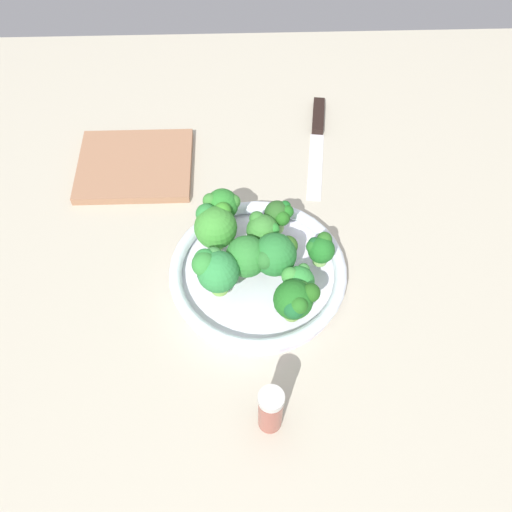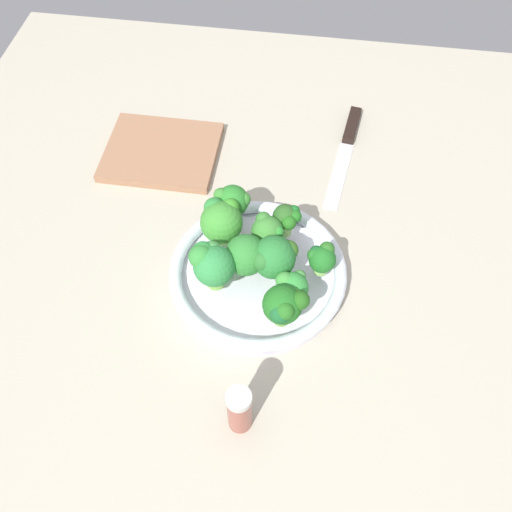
% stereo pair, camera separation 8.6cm
% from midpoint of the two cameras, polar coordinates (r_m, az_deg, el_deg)
% --- Properties ---
extents(ground_plane, '(1.30, 1.30, 0.03)m').
position_cam_midpoint_polar(ground_plane, '(0.94, 3.05, -1.53)').
color(ground_plane, '#B5AE98').
extents(bowl, '(0.28, 0.28, 0.04)m').
position_cam_midpoint_polar(bowl, '(0.90, 2.73, -1.95)').
color(bowl, white).
rests_on(bowl, ground_plane).
extents(broccoli_floret_0, '(0.07, 0.07, 0.08)m').
position_cam_midpoint_polar(broccoli_floret_0, '(0.88, -0.76, 3.40)').
color(broccoli_floret_0, '#8CCC5A').
rests_on(broccoli_floret_0, bowl).
extents(broccoli_floret_1, '(0.06, 0.05, 0.07)m').
position_cam_midpoint_polar(broccoli_floret_1, '(0.91, 0.32, 5.36)').
color(broccoli_floret_1, '#93C06A').
rests_on(broccoli_floret_1, bowl).
extents(broccoli_floret_2, '(0.07, 0.06, 0.07)m').
position_cam_midpoint_polar(broccoli_floret_2, '(0.80, 5.90, -5.29)').
color(broccoli_floret_2, '#89B854').
rests_on(broccoli_floret_2, bowl).
extents(broccoli_floret_3, '(0.05, 0.05, 0.05)m').
position_cam_midpoint_polar(broccoli_floret_3, '(0.87, 9.47, -0.39)').
color(broccoli_floret_3, '#8DC563').
rests_on(broccoli_floret_3, bowl).
extents(broccoli_floret_4, '(0.05, 0.05, 0.06)m').
position_cam_midpoint_polar(broccoli_floret_4, '(0.88, 3.97, 2.29)').
color(broccoli_floret_4, '#90CA6C').
rests_on(broccoli_floret_4, bowl).
extents(broccoli_floret_5, '(0.07, 0.06, 0.07)m').
position_cam_midpoint_polar(broccoli_floret_5, '(0.85, 1.68, -0.22)').
color(broccoli_floret_5, '#81B84C').
rests_on(broccoli_floret_5, bowl).
extents(broccoli_floret_6, '(0.05, 0.06, 0.06)m').
position_cam_midpoint_polar(broccoli_floret_6, '(0.83, 6.64, -3.38)').
color(broccoli_floret_6, '#93C268').
rests_on(broccoli_floret_6, bowl).
extents(broccoli_floret_7, '(0.07, 0.07, 0.08)m').
position_cam_midpoint_polar(broccoli_floret_7, '(0.85, 4.73, -0.22)').
color(broccoli_floret_7, '#96CF5A').
rests_on(broccoli_floret_7, bowl).
extents(broccoli_floret_8, '(0.07, 0.07, 0.08)m').
position_cam_midpoint_polar(broccoli_floret_8, '(0.83, -1.61, -0.91)').
color(broccoli_floret_8, '#86C24E').
rests_on(broccoli_floret_8, bowl).
extents(broccoli_floret_9, '(0.05, 0.05, 0.06)m').
position_cam_midpoint_polar(broccoli_floret_9, '(0.90, 5.88, 3.62)').
color(broccoli_floret_9, '#9FD76E').
rests_on(broccoli_floret_9, bowl).
extents(knife, '(0.06, 0.27, 0.01)m').
position_cam_midpoint_polar(knife, '(1.13, 11.43, 11.05)').
color(knife, silver).
rests_on(knife, ground_plane).
extents(cutting_board, '(0.21, 0.18, 0.02)m').
position_cam_midpoint_polar(cutting_board, '(1.10, -7.29, 10.26)').
color(cutting_board, '#9D6D4F').
rests_on(cutting_board, ground_plane).
extents(pepper_shaker, '(0.03, 0.03, 0.10)m').
position_cam_midpoint_polar(pepper_shaker, '(0.77, 1.62, -15.54)').
color(pepper_shaker, '#944B3E').
rests_on(pepper_shaker, ground_plane).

